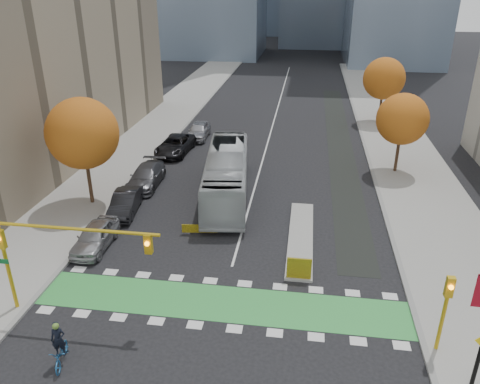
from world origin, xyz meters
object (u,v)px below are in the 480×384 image
(hazard_board, at_px, (299,268))
(parked_car_c, at_px, (146,176))
(tree_east_far, at_px, (384,79))
(parked_car_d, at_px, (175,145))
(parked_car_a, at_px, (95,236))
(bus, at_px, (227,175))
(traffic_signal_east, at_px, (446,303))
(traffic_signal_west, at_px, (51,246))
(parked_car_e, at_px, (199,130))
(tree_east_near, at_px, (402,119))
(parked_car_b, at_px, (125,203))
(tree_west, at_px, (83,134))
(cyclist, at_px, (61,350))

(hazard_board, relative_size, parked_car_c, 0.25)
(tree_east_far, height_order, parked_car_d, tree_east_far)
(parked_car_c, bearing_deg, parked_car_a, -91.82)
(bus, relative_size, parked_car_a, 2.81)
(traffic_signal_east, xyz_separation_m, parked_car_c, (-19.50, 16.47, -1.91))
(parked_car_c, bearing_deg, traffic_signal_east, -42.01)
(tree_east_far, xyz_separation_m, bus, (-14.50, -23.19, -3.41))
(traffic_signal_west, height_order, parked_car_e, traffic_signal_west)
(tree_east_near, bearing_deg, parked_car_d, 174.40)
(parked_car_b, relative_size, parked_car_d, 0.80)
(parked_car_a, bearing_deg, bus, 51.18)
(tree_east_far, xyz_separation_m, traffic_signal_west, (-20.43, -38.51, -1.21))
(traffic_signal_east, distance_m, parked_car_d, 31.25)
(parked_car_a, relative_size, parked_car_b, 0.98)
(parked_car_c, bearing_deg, tree_east_near, 14.21)
(parked_car_b, distance_m, parked_car_e, 18.12)
(traffic_signal_east, distance_m, parked_car_b, 22.62)
(tree_west, xyz_separation_m, parked_car_e, (4.48, 17.03, -4.76))
(hazard_board, xyz_separation_m, parked_car_d, (-12.76, 19.83, 0.03))
(bus, relative_size, parked_car_e, 2.61)
(cyclist, bearing_deg, parked_car_c, 83.34)
(tree_east_near, distance_m, parked_car_c, 22.22)
(cyclist, bearing_deg, tree_east_near, 40.12)
(tree_east_far, height_order, traffic_signal_west, tree_east_far)
(traffic_signal_west, relative_size, parked_car_b, 1.78)
(traffic_signal_east, relative_size, parked_car_e, 0.81)
(tree_east_near, distance_m, parked_car_a, 26.73)
(parked_car_a, bearing_deg, parked_car_e, 85.83)
(traffic_signal_east, distance_m, parked_car_c, 25.60)
(parked_car_d, bearing_deg, tree_east_far, 36.80)
(tree_east_near, bearing_deg, tree_west, -157.38)
(traffic_signal_west, distance_m, parked_car_b, 11.97)
(traffic_signal_east, height_order, bus, traffic_signal_east)
(tree_west, height_order, cyclist, tree_west)
(traffic_signal_west, xyz_separation_m, cyclist, (1.62, -3.21, -3.29))
(tree_east_far, height_order, parked_car_e, tree_east_far)
(tree_east_near, height_order, parked_car_b, tree_east_near)
(parked_car_e, bearing_deg, parked_car_a, -94.93)
(tree_west, bearing_deg, tree_east_near, 22.62)
(traffic_signal_west, relative_size, bus, 0.65)
(cyclist, bearing_deg, hazard_board, 23.11)
(bus, xyz_separation_m, parked_car_a, (-7.00, -8.85, -1.03))
(traffic_signal_west, distance_m, cyclist, 4.88)
(tree_west, xyz_separation_m, bus, (10.00, 2.81, -3.78))
(traffic_signal_west, bearing_deg, tree_east_far, 62.05)
(tree_west, height_order, parked_car_a, tree_west)
(bus, height_order, parked_car_d, bus)
(tree_east_near, relative_size, parked_car_d, 1.18)
(traffic_signal_west, relative_size, parked_car_d, 1.42)
(traffic_signal_east, relative_size, parked_car_b, 0.86)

